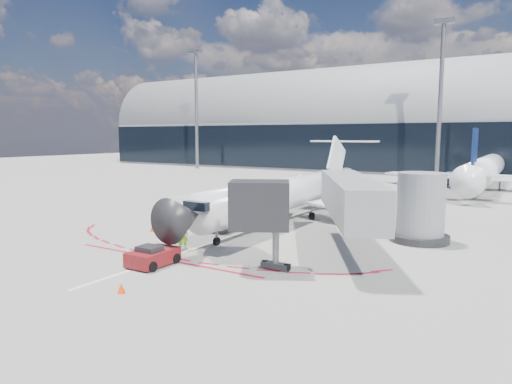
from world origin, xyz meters
The scene contains 14 objects.
ground centered at (0.00, 0.00, 0.00)m, with size 260.00×260.00×0.00m, color gray.
apron_centerline centered at (0.00, 2.00, 0.01)m, with size 0.25×40.00×0.01m, color silver.
apron_stop_bar centered at (0.00, -11.50, 0.01)m, with size 14.00×0.25×0.01m, color maroon.
terminal_building centered at (0.00, 64.97, 8.52)m, with size 150.00×24.15×24.00m.
jet_bridge centered at (9.79, -3.01, 3.01)m, with size 10.03×15.20×4.90m.
light_mast_west centered at (-45.00, 48.00, 12.50)m, with size 0.70×0.70×25.00m, color slate.
light_mast_centre centered at (5.00, 48.00, 12.50)m, with size 0.70×0.70×25.00m, color slate.
regional_jet centered at (0.69, 3.54, 2.43)m, with size 23.60×29.10×7.29m.
pushback_tug centered at (0.38, -12.75, 0.52)m, with size 1.99×4.55×1.18m.
ramp_worker centered at (-0.49, -9.13, 0.96)m, with size 0.70×0.46×1.92m, color #9EFC1A.
uld_container centered at (-1.79, -3.61, 0.88)m, with size 1.97×1.71×1.77m.
safety_cone_left centered at (-6.17, -6.08, 0.23)m, with size 0.33×0.33×0.46m, color #FF3C05.
safety_cone_right centered at (2.42, -16.93, 0.26)m, with size 0.38×0.38×0.52m, color #FF3C05.
bg_airliner_0 centered at (12.81, 38.35, 5.08)m, with size 31.43×33.28×10.17m, color white, non-canonical shape.
Camera 1 is at (18.52, -31.21, 7.36)m, focal length 32.00 mm.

